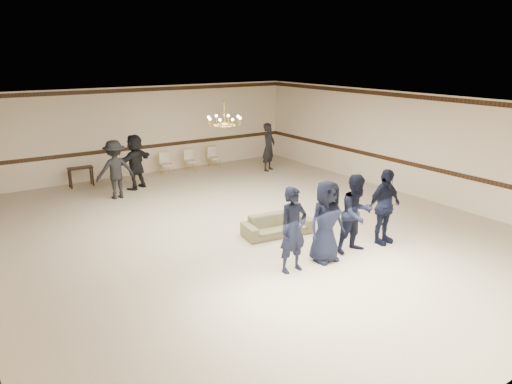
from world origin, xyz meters
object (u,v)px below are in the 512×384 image
Objects in this scene: chandelier at (224,113)px; console_table at (81,177)px; boy_c at (357,214)px; settee at (278,225)px; banquet_chair_right at (214,158)px; boy_a at (293,230)px; adult_left at (115,170)px; adult_right at (269,147)px; banquet_chair_left at (166,164)px; banquet_chair_mid at (191,161)px; boy_b at (326,221)px; boy_d at (384,207)px; adult_mid at (135,162)px.

chandelier is 6.51m from console_table.
boy_c is 2.10m from settee.
boy_a is at bearing -107.95° from banquet_chair_right.
adult_left is 6.01m from adult_right.
banquet_chair_left is at bearing -143.59° from adult_left.
banquet_chair_mid is (1.08, 7.03, 0.17)m from settee.
chandelier is 0.52× the size of boy_b.
chandelier is 1.11× the size of banquet_chair_right.
boy_c is at bearing -56.34° from settee.
chandelier is at bearing 119.08° from boy_d.
banquet_chair_mid reaches higher than settee.
adult_mid reaches higher than banquet_chair_right.
boy_b is 1.00× the size of boy_c.
banquet_chair_mid is (-2.59, 1.45, -0.49)m from adult_right.
console_table is at bearing 100.80° from boy_a.
console_table is at bearing 137.42° from adult_right.
boy_c is 2.14× the size of banquet_chair_left.
adult_left is at bearing -141.04° from banquet_chair_left.
chandelier is 0.52× the size of adult_left.
boy_d is 8.42m from adult_mid.
adult_right is at bearing -41.48° from banquet_chair_right.
banquet_chair_mid is (2.51, 1.05, -0.49)m from adult_mid.
banquet_chair_right is (3.03, 8.84, -0.48)m from boy_a.
console_table is at bearing 178.66° from banquet_chair_right.
adult_mid is 2.15× the size of banquet_chair_left.
boy_a is 1.00× the size of boy_c.
adult_right is 3.00m from banquet_chair_mid.
adult_right is 2.15× the size of banquet_chair_right.
boy_a is 9.08m from banquet_chair_mid.
chandelier is at bearing 80.62° from boy_a.
adult_left is (-1.88, 3.51, -1.97)m from chandelier.
banquet_chair_right is (0.33, 8.84, -0.48)m from boy_d.
boy_c is 2.14× the size of banquet_chair_mid.
adult_left is at bearing 118.22° from chandelier.
settee is at bearing -94.63° from banquet_chair_mid.
boy_a is 0.99× the size of adult_mid.
settee is at bearing -151.80° from adult_right.
banquet_chair_mid is 1.00m from banquet_chair_right.
boy_d is at bearing -37.46° from settee.
chandelier is 5.94m from adult_right.
adult_left is at bearing -71.95° from console_table.
settee is 5.81m from adult_left.
banquet_chair_mid is at bearing -1.55° from console_table.
boy_c is at bearing -139.36° from adult_right.
adult_left is (-4.09, 7.09, 0.01)m from boy_d.
chandelier is 6.33m from banquet_chair_right.
adult_left is 2.15× the size of banquet_chair_mid.
adult_right is at bearing 63.62° from boy_b.
adult_mid reaches higher than console_table.
boy_c is at bearing 177.46° from boy_d.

